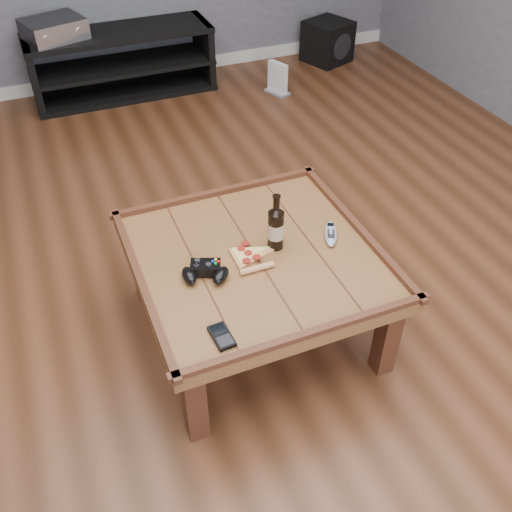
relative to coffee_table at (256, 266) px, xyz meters
name	(u,v)px	position (x,y,z in m)	size (l,w,h in m)	color
ground	(256,328)	(0.00, 0.00, -0.39)	(6.00, 6.00, 0.00)	#402312
baseboard	(120,76)	(0.00, 2.99, -0.34)	(5.00, 0.02, 0.10)	silver
coffee_table	(256,266)	(0.00, 0.00, 0.00)	(1.03, 1.03, 0.48)	brown
media_console	(122,63)	(0.00, 2.75, -0.15)	(1.40, 0.45, 0.50)	black
beer_bottle	(276,227)	(0.10, 0.02, 0.16)	(0.07, 0.07, 0.26)	black
game_controller	(205,272)	(-0.24, -0.05, 0.09)	(0.20, 0.18, 0.06)	black
pizza_slice	(249,257)	(-0.03, -0.01, 0.07)	(0.16, 0.26, 0.03)	tan
smartphone	(222,336)	(-0.28, -0.37, 0.07)	(0.07, 0.13, 0.02)	black
remote_control	(331,234)	(0.35, 0.00, 0.07)	(0.13, 0.18, 0.03)	gray
av_receiver	(54,29)	(-0.45, 2.75, 0.18)	(0.48, 0.44, 0.14)	black
subwoofer	(327,41)	(1.80, 2.74, -0.22)	(0.44, 0.44, 0.34)	black
game_console	(278,79)	(1.13, 2.29, -0.28)	(0.17, 0.22, 0.25)	gray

